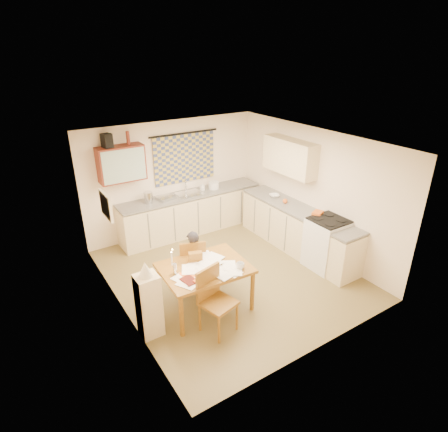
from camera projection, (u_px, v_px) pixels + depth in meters
floor at (229, 274)px, 7.01m from camera, size 4.00×4.50×0.02m
ceiling at (230, 141)px, 5.96m from camera, size 4.00×4.50×0.02m
wall_back at (172, 178)px, 8.21m from camera, size 4.00×0.02×2.50m
wall_front at (327, 274)px, 4.76m from camera, size 4.00×0.02×2.50m
wall_left at (116, 243)px, 5.49m from camera, size 0.02×4.50×2.50m
wall_right at (313, 191)px, 7.48m from camera, size 0.02×4.50×2.50m
window_blind at (185, 158)px, 8.16m from camera, size 1.45×0.03×1.05m
curtain_rod at (184, 133)px, 7.92m from camera, size 1.60×0.04×0.04m
wall_cabinet at (121, 164)px, 7.28m from camera, size 0.90×0.34×0.70m
wall_cabinet_glass at (124, 166)px, 7.15m from camera, size 0.84×0.02×0.64m
upper_cabinet_right at (290, 157)px, 7.56m from camera, size 0.34×1.30×0.70m
framed_print at (106, 205)px, 5.63m from camera, size 0.04×0.50×0.40m
print_canvas at (108, 205)px, 5.64m from camera, size 0.01×0.42×0.32m
counter_back at (192, 213)px, 8.45m from camera, size 3.30×0.62×0.92m
counter_right at (297, 229)px, 7.69m from camera, size 0.62×2.95×0.92m
stove at (326, 243)px, 7.05m from camera, size 0.64×0.64×1.00m
sink at (189, 196)px, 8.25m from camera, size 0.56×0.46×0.10m
tap at (186, 185)px, 8.32m from camera, size 0.04×0.04×0.28m
dish_rack at (166, 198)px, 7.94m from camera, size 0.41×0.37×0.06m
kettle at (148, 197)px, 7.71m from camera, size 0.22×0.22×0.24m
mixing_bowl at (214, 185)px, 8.51m from camera, size 0.27×0.27×0.16m
soap_bottle at (202, 186)px, 8.41m from camera, size 0.08×0.08×0.18m
bowl at (274, 196)px, 8.06m from camera, size 0.37×0.37×0.05m
orange_bag at (318, 215)px, 7.08m from camera, size 0.27×0.23×0.12m
fruit_orange at (285, 201)px, 7.72m from camera, size 0.10×0.10×0.10m
speaker at (107, 141)px, 6.97m from camera, size 0.20×0.23×0.26m
bottle_green at (110, 140)px, 7.00m from camera, size 0.08×0.08×0.26m
bottle_brown at (128, 138)px, 7.17m from camera, size 0.08×0.08×0.26m
dining_table at (205, 286)px, 5.99m from camera, size 1.40×1.09×0.75m
chair_far at (192, 271)px, 6.53m from camera, size 0.56×0.56×0.96m
chair_near at (217, 312)px, 5.51m from camera, size 0.55×0.55×1.00m
person at (193, 261)px, 6.35m from camera, size 0.60×0.55×1.13m
shelf_stand at (149, 305)px, 5.36m from camera, size 0.32×0.30×1.00m
lampshade at (145, 269)px, 5.11m from camera, size 0.20×0.20×0.22m
letter_rack at (195, 257)px, 5.96m from camera, size 0.24×0.17×0.16m
mug at (240, 266)px, 5.76m from camera, size 0.20×0.20×0.10m
magazine at (184, 283)px, 5.41m from camera, size 0.26×0.30×0.02m
book at (182, 277)px, 5.56m from camera, size 0.19×0.25×0.02m
orange_box at (198, 281)px, 5.45m from camera, size 0.13×0.10×0.04m
eyeglasses at (221, 272)px, 5.68m from camera, size 0.14×0.07×0.02m
candle_holder at (175, 269)px, 5.61m from camera, size 0.06×0.06×0.18m
candle at (172, 259)px, 5.50m from camera, size 0.02×0.02×0.22m
candle_flame at (172, 250)px, 5.50m from camera, size 0.02×0.02×0.02m
papers at (209, 269)px, 5.75m from camera, size 1.11×0.97×0.03m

